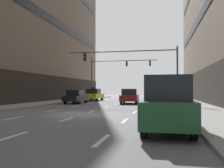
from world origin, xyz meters
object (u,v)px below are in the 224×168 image
(car_parked_0, at_px, (168,104))
(car_parked_1, at_px, (165,103))
(taxi_driving_2, at_px, (94,95))
(car_driving_0, at_px, (76,97))
(car_driving_1, at_px, (130,96))
(traffic_signal_1, at_px, (114,69))
(traffic_signal_0, at_px, (139,63))

(car_parked_0, relative_size, car_parked_1, 0.98)
(taxi_driving_2, bearing_deg, car_parked_0, -69.12)
(car_driving_0, height_order, car_driving_1, car_driving_1)
(traffic_signal_1, bearing_deg, car_parked_1, -72.61)
(car_driving_1, xyz_separation_m, car_parked_0, (3.75, -18.97, 0.20))
(car_parked_0, relative_size, traffic_signal_1, 0.39)
(car_parked_0, distance_m, traffic_signal_0, 17.69)
(car_driving_0, bearing_deg, taxi_driving_2, 90.06)
(traffic_signal_0, bearing_deg, traffic_signal_1, 111.01)
(car_driving_1, xyz_separation_m, traffic_signal_1, (-4.26, 12.58, 4.25))
(car_driving_1, height_order, car_parked_1, car_driving_1)
(car_parked_0, height_order, car_parked_1, car_parked_0)
(car_parked_1, bearing_deg, car_driving_1, 106.10)
(car_parked_1, height_order, traffic_signal_0, traffic_signal_0)
(traffic_signal_0, bearing_deg, car_driving_0, 174.37)
(taxi_driving_2, height_order, traffic_signal_1, traffic_signal_1)
(traffic_signal_1, bearing_deg, traffic_signal_0, -68.99)
(taxi_driving_2, relative_size, traffic_signal_1, 0.42)
(taxi_driving_2, distance_m, car_parked_0, 27.65)
(car_driving_0, xyz_separation_m, car_parked_0, (9.85, -17.89, 0.26))
(taxi_driving_2, bearing_deg, car_driving_0, -89.94)
(traffic_signal_1, bearing_deg, taxi_driving_2, -107.94)
(car_parked_1, bearing_deg, car_driving_0, 129.61)
(car_parked_1, xyz_separation_m, traffic_signal_1, (-8.00, 25.55, 4.28))
(traffic_signal_1, bearing_deg, car_driving_0, -97.68)
(car_driving_1, bearing_deg, traffic_signal_1, 108.70)
(taxi_driving_2, bearing_deg, car_driving_1, -48.35)
(car_driving_1, distance_m, taxi_driving_2, 9.19)
(car_driving_0, distance_m, car_driving_1, 6.19)
(car_driving_1, relative_size, taxi_driving_2, 0.98)
(car_parked_0, height_order, traffic_signal_0, traffic_signal_0)
(car_parked_0, xyz_separation_m, car_parked_1, (-0.00, 6.00, -0.23))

